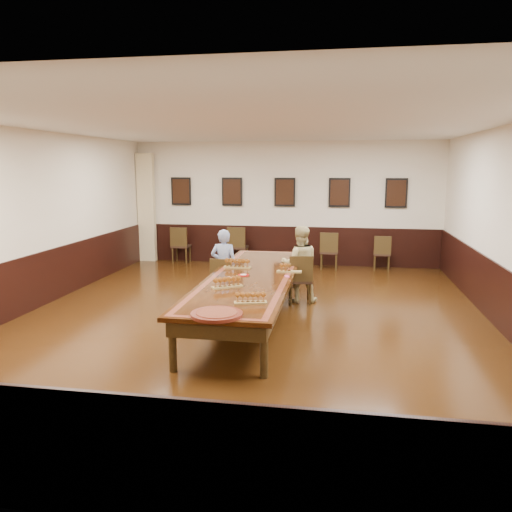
% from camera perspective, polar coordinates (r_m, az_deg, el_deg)
% --- Properties ---
extents(floor, '(8.00, 10.00, 0.02)m').
position_cam_1_polar(floor, '(8.53, -0.57, -7.28)').
color(floor, black).
rests_on(floor, ground).
extents(ceiling, '(8.00, 10.00, 0.02)m').
position_cam_1_polar(ceiling, '(8.16, -0.61, 14.82)').
color(ceiling, white).
rests_on(ceiling, floor).
extents(wall_back, '(8.00, 0.02, 3.20)m').
position_cam_1_polar(wall_back, '(13.13, 3.33, 6.01)').
color(wall_back, '#EFE1C8').
rests_on(wall_back, floor).
extents(wall_front, '(8.00, 0.02, 3.20)m').
position_cam_1_polar(wall_front, '(3.46, -15.63, -6.09)').
color(wall_front, '#EFE1C8').
rests_on(wall_front, floor).
extents(wall_left, '(0.02, 10.00, 3.20)m').
position_cam_1_polar(wall_left, '(9.74, -24.55, 3.67)').
color(wall_left, '#EFE1C8').
rests_on(wall_left, floor).
extents(wall_right, '(0.02, 10.00, 3.20)m').
position_cam_1_polar(wall_right, '(8.46, 27.25, 2.61)').
color(wall_right, '#EFE1C8').
rests_on(wall_right, floor).
extents(chair_man, '(0.41, 0.45, 0.87)m').
position_cam_1_polar(chair_man, '(9.48, -3.79, -2.73)').
color(chair_man, black).
rests_on(chair_man, floor).
extents(chair_woman, '(0.51, 0.55, 0.93)m').
position_cam_1_polar(chair_woman, '(9.45, 5.05, -2.59)').
color(chair_woman, black).
rests_on(chair_woman, floor).
extents(spare_chair_a, '(0.46, 0.50, 0.97)m').
position_cam_1_polar(spare_chair_a, '(13.54, -8.55, 1.29)').
color(spare_chair_a, black).
rests_on(spare_chair_a, floor).
extents(spare_chair_b, '(0.49, 0.53, 1.02)m').
position_cam_1_polar(spare_chair_b, '(13.09, -2.05, 1.19)').
color(spare_chair_b, black).
rests_on(spare_chair_b, floor).
extents(spare_chair_c, '(0.45, 0.49, 0.95)m').
position_cam_1_polar(spare_chair_c, '(12.65, 8.36, 0.62)').
color(spare_chair_c, black).
rests_on(spare_chair_c, floor).
extents(spare_chair_d, '(0.42, 0.46, 0.87)m').
position_cam_1_polar(spare_chair_d, '(12.82, 14.19, 0.38)').
color(spare_chair_d, black).
rests_on(spare_chair_d, floor).
extents(person_man, '(0.51, 0.34, 1.39)m').
position_cam_1_polar(person_man, '(9.51, -3.68, -1.09)').
color(person_man, '#4764B3').
rests_on(person_man, floor).
extents(person_woman, '(0.81, 0.68, 1.46)m').
position_cam_1_polar(person_woman, '(9.49, 5.02, -0.92)').
color(person_woman, '#D0C082').
rests_on(person_woman, floor).
extents(pink_phone, '(0.10, 0.14, 0.01)m').
position_cam_1_polar(pink_phone, '(8.29, 3.56, -2.34)').
color(pink_phone, '#F8529E').
rests_on(pink_phone, conference_table).
extents(curtain, '(0.45, 0.18, 2.90)m').
position_cam_1_polar(curtain, '(13.88, -12.41, 5.39)').
color(curtain, beige).
rests_on(curtain, floor).
extents(wainscoting, '(8.00, 10.00, 1.00)m').
position_cam_1_polar(wainscoting, '(8.39, -0.58, -3.96)').
color(wainscoting, black).
rests_on(wainscoting, floor).
extents(conference_table, '(1.40, 5.00, 0.76)m').
position_cam_1_polar(conference_table, '(8.36, -0.58, -3.22)').
color(conference_table, black).
rests_on(conference_table, floor).
extents(posters, '(6.14, 0.04, 0.74)m').
position_cam_1_polar(posters, '(13.04, 3.31, 7.30)').
color(posters, black).
rests_on(posters, wall_back).
extents(flight_a, '(0.49, 0.17, 0.18)m').
position_cam_1_polar(flight_a, '(8.95, -2.15, -0.88)').
color(flight_a, olive).
rests_on(flight_a, conference_table).
extents(flight_b, '(0.43, 0.15, 0.16)m').
position_cam_1_polar(flight_b, '(8.62, 3.66, -1.39)').
color(flight_b, olive).
rests_on(flight_b, conference_table).
extents(flight_c, '(0.47, 0.38, 0.17)m').
position_cam_1_polar(flight_c, '(7.51, -3.31, -3.05)').
color(flight_c, olive).
rests_on(flight_c, conference_table).
extents(flight_d, '(0.45, 0.24, 0.16)m').
position_cam_1_polar(flight_d, '(6.64, -0.64, -4.85)').
color(flight_d, olive).
rests_on(flight_d, conference_table).
extents(red_plate_grp, '(0.19, 0.19, 0.02)m').
position_cam_1_polar(red_plate_grp, '(8.34, -1.45, -2.20)').
color(red_plate_grp, '#AB0B0E').
rests_on(red_plate_grp, conference_table).
extents(carved_platter, '(0.80, 0.80, 0.05)m').
position_cam_1_polar(carved_platter, '(6.15, -4.51, -6.63)').
color(carved_platter, '#511710').
rests_on(carved_platter, conference_table).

